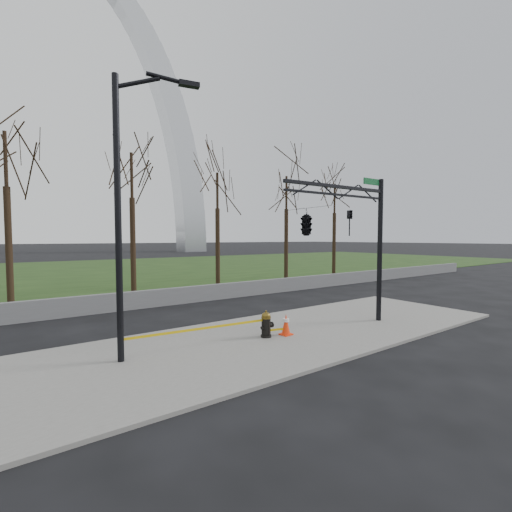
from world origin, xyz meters
TOP-DOWN VIEW (x-y plane):
  - ground at (0.00, 0.00)m, footprint 500.00×500.00m
  - sidewalk at (0.00, 0.00)m, footprint 18.00×6.00m
  - grass_strip at (0.00, 30.00)m, footprint 120.00×40.00m
  - guardrail at (0.00, 8.00)m, footprint 60.00×0.30m
  - gateway_arch at (0.00, 75.00)m, footprint 66.00×6.00m
  - tree_row at (-2.61, 12.00)m, footprint 40.79×4.00m
  - fire_hydrant at (-1.36, 0.06)m, footprint 0.58×0.38m
  - traffic_cone at (-0.63, -0.14)m, footprint 0.44×0.44m
  - street_light at (-5.91, 0.49)m, footprint 2.36×0.71m
  - traffic_signal_mast at (0.75, -0.54)m, footprint 5.10×2.51m
  - caution_tape at (-3.37, 0.25)m, footprint 5.50×0.68m

SIDE VIEW (x-z plane):
  - ground at x=0.00m, z-range 0.00..0.00m
  - grass_strip at x=0.00m, z-range 0.00..0.06m
  - sidewalk at x=0.00m, z-range 0.00..0.10m
  - guardrail at x=0.00m, z-range 0.00..0.90m
  - traffic_cone at x=-0.63m, z-range 0.10..0.86m
  - fire_hydrant at x=-1.36m, z-range 0.06..1.00m
  - caution_tape at x=-3.37m, z-range 0.42..0.89m
  - traffic_signal_mast at x=0.75m, z-range 1.15..7.15m
  - street_light at x=-5.91m, z-range 0.59..8.80m
  - tree_row at x=-2.61m, z-range 0.00..9.56m
  - gateway_arch at x=0.00m, z-range 0.00..65.00m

